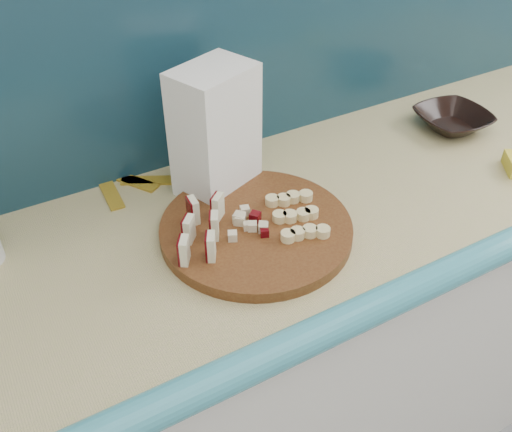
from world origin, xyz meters
name	(u,v)px	position (x,y,z in m)	size (l,w,h in m)	color
kitchen_counter	(298,343)	(0.10, 1.50, 0.46)	(2.20, 0.63, 0.91)	white
backsplash	(241,42)	(0.10, 1.79, 1.16)	(2.20, 0.02, 0.50)	#2D6C88
cutting_board	(256,229)	(-0.04, 1.47, 0.92)	(0.37, 0.37, 0.02)	#49230F
apple_wedges	(201,228)	(-0.15, 1.48, 0.96)	(0.13, 0.15, 0.05)	beige
apple_chunks	(244,222)	(-0.07, 1.47, 0.94)	(0.05, 0.06, 0.02)	beige
banana_slices	(296,215)	(0.03, 1.45, 0.94)	(0.12, 0.15, 0.02)	beige
brown_bowl	(452,120)	(0.59, 1.59, 0.93)	(0.18, 0.18, 0.04)	black
flour_bag	(215,132)	(-0.04, 1.64, 1.05)	(0.16, 0.11, 0.27)	white
banana_peel	(131,184)	(-0.20, 1.75, 0.91)	(0.18, 0.16, 0.01)	gold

